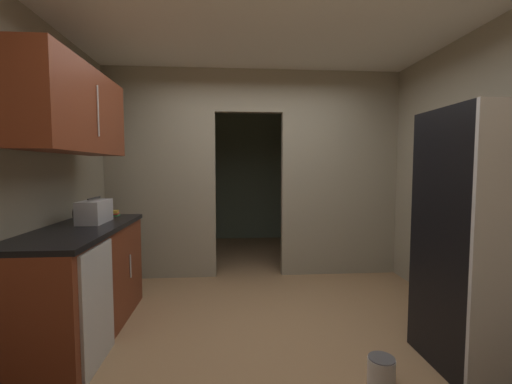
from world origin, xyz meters
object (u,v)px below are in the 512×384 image
(book_stack, at_px, (113,213))
(paint_can, at_px, (381,371))
(refrigerator, at_px, (489,240))
(dishwasher, at_px, (98,306))
(boombox, at_px, (94,212))

(book_stack, distance_m, paint_can, 2.79)
(refrigerator, xyz_separation_m, book_stack, (-3.02, 1.35, 0.04))
(dishwasher, bearing_deg, refrigerator, -4.71)
(boombox, height_order, book_stack, boombox)
(refrigerator, bearing_deg, dishwasher, 175.29)
(dishwasher, height_order, book_stack, book_stack)
(refrigerator, bearing_deg, book_stack, 155.87)
(book_stack, bearing_deg, paint_can, -34.64)
(refrigerator, relative_size, boombox, 4.72)
(refrigerator, distance_m, paint_can, 1.18)
(boombox, bearing_deg, paint_can, -26.23)
(boombox, xyz_separation_m, paint_can, (2.21, -1.09, -0.94))
(book_stack, relative_size, paint_can, 0.75)
(dishwasher, relative_size, paint_can, 4.75)
(dishwasher, bearing_deg, boombox, 111.38)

